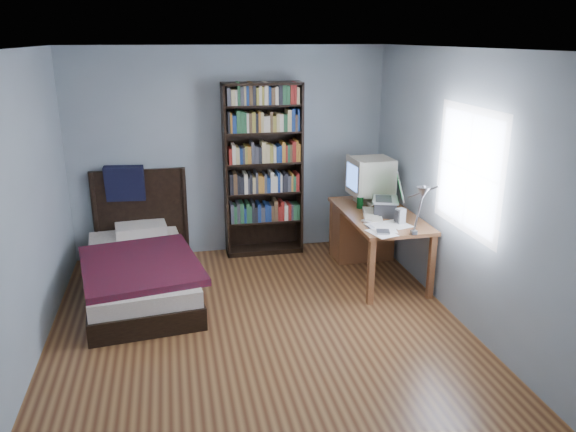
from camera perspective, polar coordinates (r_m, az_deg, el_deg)
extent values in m
plane|color=#502B17|center=(5.32, -2.93, -11.37)|extent=(4.20, 4.20, 0.00)
plane|color=white|center=(4.65, -3.43, 16.63)|extent=(4.20, 4.20, 0.00)
cube|color=gray|center=(6.87, -5.89, 6.43)|extent=(3.80, 0.04, 2.50)
cube|color=gray|center=(2.92, 3.33, -9.62)|extent=(3.80, 0.04, 2.50)
cube|color=gray|center=(4.94, -25.50, 0.24)|extent=(0.04, 4.20, 2.50)
cube|color=gray|center=(5.45, 17.02, 2.74)|extent=(0.04, 4.20, 2.50)
cube|color=white|center=(5.27, 17.86, 4.41)|extent=(0.01, 1.14, 1.14)
cube|color=white|center=(5.27, 17.81, 4.41)|extent=(0.01, 1.00, 1.00)
cube|color=brown|center=(6.28, 9.22, 0.11)|extent=(0.75, 1.48, 0.04)
cube|color=brown|center=(5.69, 8.44, -5.68)|extent=(0.06, 0.06, 0.69)
cube|color=brown|center=(5.93, 14.36, -5.05)|extent=(0.06, 0.06, 0.69)
cube|color=brown|center=(6.91, 4.52, -1.23)|extent=(0.06, 0.06, 0.69)
cube|color=brown|center=(7.12, 9.55, -0.87)|extent=(0.06, 0.06, 0.69)
cube|color=brown|center=(6.86, 7.53, -1.50)|extent=(0.69, 0.40, 0.68)
cube|color=beige|center=(6.68, 8.12, 1.57)|extent=(0.30, 0.26, 0.03)
cylinder|color=beige|center=(6.66, 8.14, 1.98)|extent=(0.11, 0.11, 0.07)
cube|color=beige|center=(6.61, 8.50, 4.03)|extent=(0.46, 0.44, 0.42)
cube|color=#BCB49D|center=(6.54, 6.67, 3.96)|extent=(0.05, 0.45, 0.44)
cube|color=#4278EF|center=(6.54, 6.53, 3.95)|extent=(0.02, 0.33, 0.29)
cube|color=#2D2D30|center=(6.20, 9.81, 0.84)|extent=(0.32, 0.35, 0.16)
cube|color=silver|center=(6.17, 9.86, 1.65)|extent=(0.38, 0.43, 0.02)
cube|color=#2D2D30|center=(6.16, 9.69, 1.74)|extent=(0.26, 0.33, 0.00)
cube|color=silver|center=(6.20, 11.38, 2.93)|extent=(0.20, 0.37, 0.26)
cube|color=#0CBF26|center=(6.20, 11.29, 2.93)|extent=(0.15, 0.30, 0.20)
cube|color=#99999E|center=(5.67, 12.66, -1.63)|extent=(0.06, 0.05, 0.04)
cylinder|color=#99999E|center=(5.55, 13.07, 0.22)|extent=(0.02, 0.14, 0.39)
cylinder|color=#99999E|center=(5.25, 13.54, 2.39)|extent=(0.16, 0.32, 0.20)
cone|color=#99999E|center=(5.08, 13.57, 2.33)|extent=(0.12, 0.12, 0.10)
cube|color=#BCB49D|center=(6.15, 8.55, 0.13)|extent=(0.31, 0.51, 0.05)
cube|color=#949496|center=(5.95, 11.35, 0.00)|extent=(0.10, 0.10, 0.16)
cylinder|color=#073912|center=(6.41, 7.33, 1.37)|extent=(0.07, 0.07, 0.13)
ellipsoid|color=silver|center=(6.52, 8.32, 1.19)|extent=(0.07, 0.12, 0.04)
cube|color=silver|center=(5.93, 7.94, -0.56)|extent=(0.10, 0.11, 0.02)
cube|color=#949496|center=(5.77, 8.38, -1.11)|extent=(0.06, 0.10, 0.02)
cube|color=#949496|center=(5.63, 9.63, -1.65)|extent=(0.15, 0.15, 0.03)
cube|color=black|center=(6.75, -6.37, 4.43)|extent=(0.03, 0.30, 2.09)
cube|color=black|center=(6.89, 1.20, 4.82)|extent=(0.03, 0.30, 2.09)
cube|color=black|center=(6.64, -2.67, 13.31)|extent=(0.94, 0.30, 0.03)
cube|color=black|center=(7.10, -2.44, -3.36)|extent=(0.94, 0.30, 0.06)
cube|color=black|center=(6.94, -2.74, 4.89)|extent=(0.94, 0.02, 2.09)
cube|color=olive|center=(6.78, -2.52, 4.84)|extent=(0.86, 0.22, 1.89)
cube|color=black|center=(6.18, -14.75, -6.50)|extent=(1.26, 2.19, 0.22)
cube|color=beige|center=(6.11, -14.89, -4.88)|extent=(1.22, 2.13, 0.16)
cube|color=maroon|center=(5.82, -14.78, -4.84)|extent=(1.33, 1.53, 0.07)
cube|color=beige|center=(6.81, -14.71, -1.32)|extent=(0.61, 0.43, 0.12)
cube|color=black|center=(6.98, -14.72, 0.17)|extent=(1.11, 0.05, 1.10)
cylinder|color=black|center=(7.01, -18.99, -0.15)|extent=(0.06, 0.06, 1.10)
cylinder|color=black|center=(6.95, -10.42, 0.40)|extent=(0.06, 0.06, 1.10)
cube|color=black|center=(6.85, -16.24, 3.21)|extent=(0.46, 0.20, 0.43)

